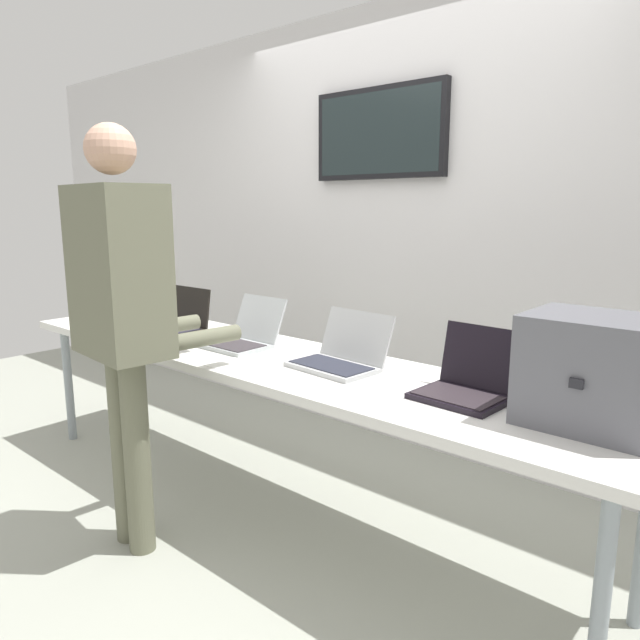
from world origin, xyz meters
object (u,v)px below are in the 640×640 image
(laptop_station_2, at_px, (245,335))
(coffee_mug, at_px, (119,329))
(laptop_station_0, at_px, (123,307))
(equipment_box, at_px, (595,371))
(person, at_px, (122,301))
(laptop_station_3, at_px, (341,355))
(laptop_station_4, at_px, (468,382))
(workbench, at_px, (271,365))
(laptop_station_1, at_px, (178,321))

(laptop_station_2, xyz_separation_m, coffee_mug, (-0.67, -0.30, -0.01))
(laptop_station_0, distance_m, laptop_station_2, 1.17)
(equipment_box, xyz_separation_m, person, (-1.62, -0.68, 0.13))
(laptop_station_2, xyz_separation_m, laptop_station_3, (0.61, 0.02, -0.00))
(equipment_box, xyz_separation_m, laptop_station_3, (-1.03, 0.00, -0.12))
(laptop_station_3, bearing_deg, laptop_station_2, -178.37)
(person, relative_size, coffee_mug, 21.88)
(person, bearing_deg, laptop_station_4, 29.46)
(laptop_station_0, height_order, laptop_station_3, laptop_station_0)
(laptop_station_3, bearing_deg, person, -130.64)
(workbench, relative_size, coffee_mug, 41.19)
(workbench, height_order, laptop_station_0, laptop_station_0)
(laptop_station_3, height_order, laptop_station_4, laptop_station_4)
(laptop_station_1, distance_m, coffee_mug, 0.32)
(laptop_station_4, bearing_deg, person, -150.54)
(laptop_station_3, xyz_separation_m, laptop_station_4, (0.61, -0.01, 0.00))
(laptop_station_2, relative_size, laptop_station_3, 0.85)
(laptop_station_4, distance_m, person, 1.40)
(workbench, height_order, laptop_station_2, laptop_station_2)
(laptop_station_0, xyz_separation_m, coffee_mug, (0.49, -0.31, -0.02))
(laptop_station_4, relative_size, coffee_mug, 4.06)
(laptop_station_3, relative_size, laptop_station_4, 1.21)
(workbench, bearing_deg, equipment_box, 2.51)
(workbench, distance_m, laptop_station_0, 1.41)
(equipment_box, relative_size, laptop_station_4, 1.26)
(laptop_station_1, height_order, laptop_station_4, laptop_station_4)
(laptop_station_3, bearing_deg, laptop_station_1, -179.57)
(person, bearing_deg, workbench, 70.94)
(laptop_station_3, distance_m, coffee_mug, 1.32)
(equipment_box, xyz_separation_m, laptop_station_2, (-1.65, -0.01, -0.12))
(laptop_station_4, bearing_deg, equipment_box, 1.10)
(laptop_station_3, bearing_deg, laptop_station_0, -179.95)
(laptop_station_3, xyz_separation_m, coffee_mug, (-1.29, -0.31, -0.01))
(person, distance_m, coffee_mug, 0.84)
(laptop_station_3, bearing_deg, coffee_mug, -166.26)
(workbench, xyz_separation_m, equipment_box, (1.41, 0.06, 0.23))
(workbench, distance_m, laptop_station_2, 0.26)
(coffee_mug, bearing_deg, laptop_station_3, 13.74)
(laptop_station_0, distance_m, coffee_mug, 0.59)
(laptop_station_4, relative_size, person, 0.19)
(workbench, bearing_deg, laptop_station_4, 3.12)
(laptop_station_1, xyz_separation_m, person, (0.59, -0.68, 0.26))
(workbench, relative_size, laptop_station_0, 9.49)
(laptop_station_4, bearing_deg, laptop_station_3, 178.97)
(equipment_box, xyz_separation_m, laptop_station_0, (-2.81, 0.00, -0.12))
(laptop_station_0, distance_m, laptop_station_3, 1.78)
(workbench, xyz_separation_m, person, (-0.21, -0.62, 0.36))
(equipment_box, bearing_deg, workbench, -177.49)
(laptop_station_1, bearing_deg, equipment_box, 0.16)
(workbench, height_order, coffee_mug, coffee_mug)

